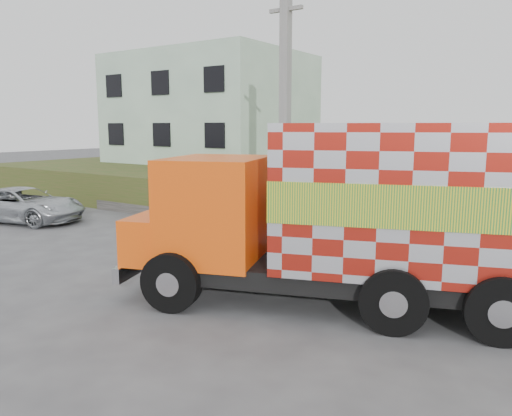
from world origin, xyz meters
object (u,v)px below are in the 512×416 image
Objects in this scene: pedestrian at (367,165)px; cow at (214,235)px; utility_pole at (285,109)px; cargo_truck at (350,214)px; suv at (24,205)px.

cow is at bearing 73.39° from pedestrian.
pedestrian is (2.64, 0.61, -1.75)m from utility_pole.
cargo_truck is 1.82× the size of suv.
utility_pole is 7.51m from cargo_truck.
suv is (-9.04, -0.04, 0.05)m from cow.
suv is at bearing -155.48° from utility_pole.
utility_pole reaches higher than suv.
suv is (-13.59, 1.35, -1.20)m from cargo_truck.
pedestrian is (-2.09, 6.00, 0.48)m from cargo_truck.
cargo_truck is 13.71m from suv.
suv is at bearing -172.66° from cow.
cow is 0.86× the size of pedestrian.
utility_pole reaches higher than pedestrian.
cargo_truck is (4.73, -5.39, -2.23)m from utility_pole.
pedestrian is (11.50, 4.65, 1.68)m from suv.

